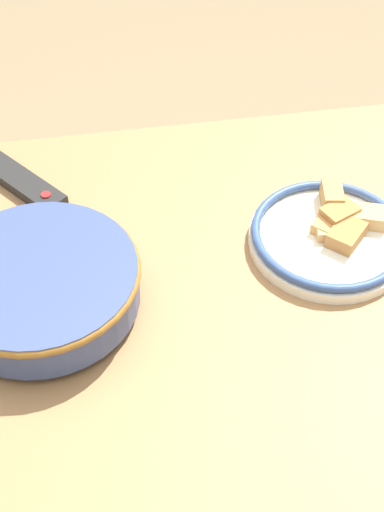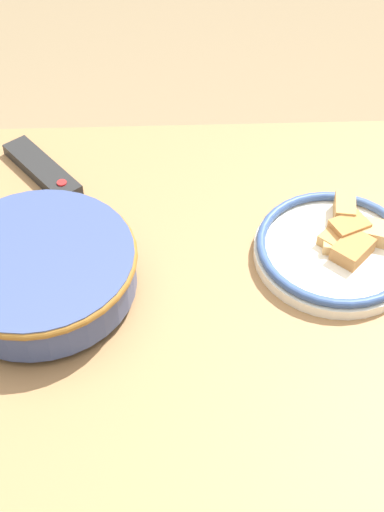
% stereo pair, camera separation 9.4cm
% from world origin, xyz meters
% --- Properties ---
extents(ground_plane, '(8.00, 8.00, 0.00)m').
position_xyz_m(ground_plane, '(0.00, 0.00, 0.00)').
color(ground_plane, '#7F6B4C').
extents(dining_table, '(1.20, 0.83, 0.71)m').
position_xyz_m(dining_table, '(0.00, 0.00, 0.62)').
color(dining_table, olive).
rests_on(dining_table, ground_plane).
extents(noodle_bowl, '(0.28, 0.28, 0.08)m').
position_xyz_m(noodle_bowl, '(-0.25, 0.01, 0.76)').
color(noodle_bowl, '#384775').
rests_on(noodle_bowl, dining_table).
extents(food_plate, '(0.25, 0.25, 0.05)m').
position_xyz_m(food_plate, '(0.19, 0.07, 0.73)').
color(food_plate, silver).
rests_on(food_plate, dining_table).
extents(tv_remote, '(0.15, 0.17, 0.02)m').
position_xyz_m(tv_remote, '(-0.28, 0.28, 0.72)').
color(tv_remote, black).
rests_on(tv_remote, dining_table).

